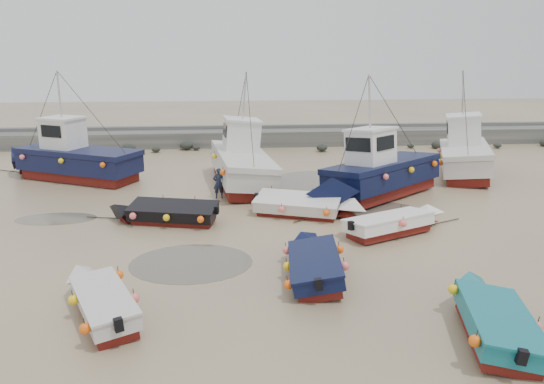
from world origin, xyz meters
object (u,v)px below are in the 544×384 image
at_px(cabin_boat_1, 239,161).
at_px(cabin_boat_3, 466,153).
at_px(dinghy_5, 306,204).
at_px(dinghy_4, 166,210).
at_px(dinghy_3, 396,221).
at_px(person, 219,198).
at_px(dinghy_0, 102,297).
at_px(cabin_boat_0, 70,157).
at_px(dinghy_1, 317,260).
at_px(dinghy_2, 492,316).
at_px(cabin_boat_2, 377,173).

height_order(cabin_boat_1, cabin_boat_3, same).
bearing_deg(cabin_boat_1, cabin_boat_3, -2.71).
relative_size(dinghy_5, cabin_boat_1, 0.54).
bearing_deg(cabin_boat_3, cabin_boat_1, -155.30).
height_order(dinghy_4, dinghy_5, same).
distance_m(dinghy_3, person, 9.62).
relative_size(dinghy_0, dinghy_5, 0.90).
distance_m(cabin_boat_0, person, 10.06).
bearing_deg(dinghy_1, dinghy_0, -156.20).
bearing_deg(person, cabin_boat_0, -40.37).
height_order(dinghy_0, person, dinghy_0).
height_order(dinghy_0, dinghy_2, same).
height_order(dinghy_0, dinghy_3, same).
bearing_deg(dinghy_5, dinghy_4, -65.20).
height_order(dinghy_5, cabin_boat_3, cabin_boat_3).
bearing_deg(dinghy_1, cabin_boat_3, 56.07).
distance_m(dinghy_4, dinghy_5, 6.34).
bearing_deg(cabin_boat_1, person, -116.54).
bearing_deg(dinghy_3, cabin_boat_0, -149.12).
relative_size(dinghy_0, cabin_boat_3, 0.59).
bearing_deg(person, cabin_boat_1, -120.87).
relative_size(dinghy_2, cabin_boat_2, 0.67).
xyz_separation_m(dinghy_1, dinghy_5, (0.61, 6.72, -0.00)).
bearing_deg(dinghy_2, dinghy_5, 120.49).
height_order(dinghy_3, dinghy_4, same).
distance_m(dinghy_1, cabin_boat_2, 10.38).
bearing_deg(dinghy_4, dinghy_0, -172.07).
bearing_deg(dinghy_0, dinghy_3, 5.68).
height_order(dinghy_1, dinghy_4, same).
distance_m(dinghy_0, dinghy_4, 8.48).
relative_size(dinghy_2, cabin_boat_3, 0.63).
xyz_separation_m(dinghy_3, cabin_boat_3, (7.53, 10.18, 0.82)).
xyz_separation_m(dinghy_4, cabin_boat_3, (17.22, 7.84, 0.82)).
bearing_deg(dinghy_4, dinghy_5, -71.64).
bearing_deg(cabin_boat_1, dinghy_0, -112.48).
bearing_deg(cabin_boat_2, dinghy_3, 134.84).
distance_m(dinghy_1, person, 10.58).
height_order(dinghy_1, cabin_boat_0, cabin_boat_0).
xyz_separation_m(dinghy_0, dinghy_4, (0.89, 8.43, -0.01)).
xyz_separation_m(dinghy_4, cabin_boat_0, (-6.42, 8.62, 0.78)).
relative_size(cabin_boat_0, person, 6.29).
bearing_deg(dinghy_3, dinghy_0, -84.95).
xyz_separation_m(dinghy_5, cabin_boat_3, (10.90, 7.35, 0.82)).
bearing_deg(cabin_boat_2, person, 46.56).
bearing_deg(cabin_boat_3, cabin_boat_0, -161.35).
bearing_deg(cabin_boat_3, dinghy_5, -125.45).
distance_m(dinghy_2, dinghy_4, 14.28).
distance_m(dinghy_3, cabin_boat_2, 5.47).
bearing_deg(person, dinghy_1, 97.75).
bearing_deg(cabin_boat_3, dinghy_4, -134.97).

